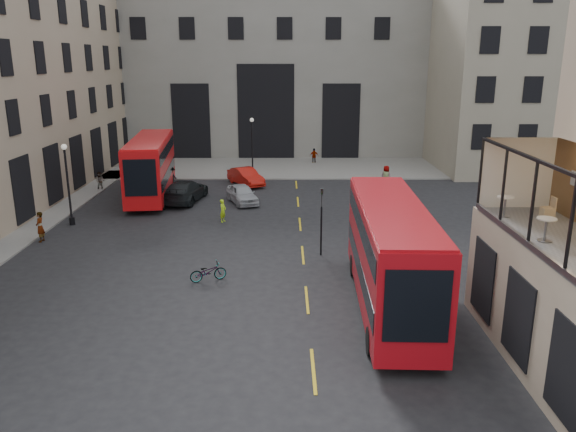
{
  "coord_description": "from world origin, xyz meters",
  "views": [
    {
      "loc": [
        -2.99,
        -17.45,
        10.57
      ],
      "look_at": [
        -2.84,
        9.39,
        3.0
      ],
      "focal_mm": 35.0,
      "sensor_mm": 36.0,
      "label": 1
    }
  ],
  "objects_px": {
    "cafe_table_far": "(505,203)",
    "pedestrian_c": "(314,156)",
    "traffic_light_far": "(138,161)",
    "car_b": "(246,177)",
    "pedestrian_d": "(386,177)",
    "pedestrian_e": "(40,227)",
    "street_lamp_a": "(69,189)",
    "pedestrian_a": "(100,181)",
    "street_lamp_b": "(252,150)",
    "pedestrian_b": "(172,177)",
    "car_a": "(242,194)",
    "bus_near": "(391,251)",
    "cafe_chair_d": "(548,213)",
    "bicycle": "(208,272)",
    "car_c": "(185,191)",
    "cafe_table_mid": "(546,226)",
    "traffic_light_near": "(321,213)",
    "cyclist": "(223,211)"
  },
  "relations": [
    {
      "from": "car_c",
      "to": "pedestrian_d",
      "type": "relative_size",
      "value": 3.03
    },
    {
      "from": "cafe_table_far",
      "to": "pedestrian_c",
      "type": "bearing_deg",
      "value": 98.68
    },
    {
      "from": "cyclist",
      "to": "pedestrian_b",
      "type": "distance_m",
      "value": 11.92
    },
    {
      "from": "street_lamp_a",
      "to": "pedestrian_c",
      "type": "height_order",
      "value": "street_lamp_a"
    },
    {
      "from": "car_b",
      "to": "car_c",
      "type": "distance_m",
      "value": 7.12
    },
    {
      "from": "street_lamp_b",
      "to": "cafe_chair_d",
      "type": "bearing_deg",
      "value": -66.99
    },
    {
      "from": "bicycle",
      "to": "cyclist",
      "type": "distance_m",
      "value": 10.37
    },
    {
      "from": "traffic_light_far",
      "to": "bicycle",
      "type": "relative_size",
      "value": 2.1
    },
    {
      "from": "traffic_light_far",
      "to": "bus_near",
      "type": "distance_m",
      "value": 28.18
    },
    {
      "from": "pedestrian_e",
      "to": "cafe_table_far",
      "type": "distance_m",
      "value": 25.9
    },
    {
      "from": "traffic_light_far",
      "to": "car_a",
      "type": "bearing_deg",
      "value": -26.14
    },
    {
      "from": "traffic_light_near",
      "to": "street_lamp_a",
      "type": "xyz_separation_m",
      "value": [
        -16.0,
        6.0,
        -0.03
      ]
    },
    {
      "from": "pedestrian_a",
      "to": "cafe_table_mid",
      "type": "distance_m",
      "value": 36.65
    },
    {
      "from": "traffic_light_near",
      "to": "car_c",
      "type": "bearing_deg",
      "value": 128.25
    },
    {
      "from": "street_lamp_b",
      "to": "pedestrian_b",
      "type": "relative_size",
      "value": 3.13
    },
    {
      "from": "pedestrian_c",
      "to": "pedestrian_e",
      "type": "relative_size",
      "value": 0.88
    },
    {
      "from": "car_a",
      "to": "car_c",
      "type": "distance_m",
      "value": 4.42
    },
    {
      "from": "pedestrian_e",
      "to": "traffic_light_far",
      "type": "bearing_deg",
      "value": 169.62
    },
    {
      "from": "car_b",
      "to": "cyclist",
      "type": "xyz_separation_m",
      "value": [
        -0.78,
        -11.26,
        0.03
      ]
    },
    {
      "from": "car_b",
      "to": "pedestrian_d",
      "type": "relative_size",
      "value": 2.4
    },
    {
      "from": "bus_near",
      "to": "bicycle",
      "type": "bearing_deg",
      "value": 159.46
    },
    {
      "from": "street_lamp_b",
      "to": "cafe_table_far",
      "type": "height_order",
      "value": "cafe_table_far"
    },
    {
      "from": "traffic_light_near",
      "to": "cyclist",
      "type": "xyz_separation_m",
      "value": [
        -6.13,
        6.63,
        -1.66
      ]
    },
    {
      "from": "street_lamp_a",
      "to": "pedestrian_b",
      "type": "xyz_separation_m",
      "value": [
        4.42,
        11.23,
        -1.54
      ]
    },
    {
      "from": "bus_near",
      "to": "pedestrian_a",
      "type": "bearing_deg",
      "value": 131.02
    },
    {
      "from": "street_lamp_b",
      "to": "bus_near",
      "type": "distance_m",
      "value": 29.8
    },
    {
      "from": "bus_near",
      "to": "pedestrian_b",
      "type": "bearing_deg",
      "value": 120.38
    },
    {
      "from": "street_lamp_b",
      "to": "pedestrian_c",
      "type": "relative_size",
      "value": 3.32
    },
    {
      "from": "cafe_table_mid",
      "to": "bus_near",
      "type": "bearing_deg",
      "value": 132.46
    },
    {
      "from": "pedestrian_e",
      "to": "bicycle",
      "type": "bearing_deg",
      "value": 60.34
    },
    {
      "from": "cyclist",
      "to": "cafe_chair_d",
      "type": "xyz_separation_m",
      "value": [
        14.21,
        -15.44,
        4.1
      ]
    },
    {
      "from": "traffic_light_far",
      "to": "pedestrian_a",
      "type": "distance_m",
      "value": 3.62
    },
    {
      "from": "pedestrian_b",
      "to": "cafe_chair_d",
      "type": "relative_size",
      "value": 1.93
    },
    {
      "from": "pedestrian_c",
      "to": "cafe_table_far",
      "type": "relative_size",
      "value": 2.03
    },
    {
      "from": "street_lamp_b",
      "to": "street_lamp_a",
      "type": "bearing_deg",
      "value": -124.51
    },
    {
      "from": "bus_near",
      "to": "pedestrian_a",
      "type": "xyz_separation_m",
      "value": [
        -19.75,
        22.7,
        -1.83
      ]
    },
    {
      "from": "traffic_light_far",
      "to": "pedestrian_c",
      "type": "height_order",
      "value": "traffic_light_far"
    },
    {
      "from": "bicycle",
      "to": "pedestrian_d",
      "type": "height_order",
      "value": "pedestrian_d"
    },
    {
      "from": "traffic_light_far",
      "to": "cafe_table_mid",
      "type": "bearing_deg",
      "value": -52.9
    },
    {
      "from": "cafe_table_far",
      "to": "traffic_light_far",
      "type": "bearing_deg",
      "value": 130.2
    },
    {
      "from": "cyclist",
      "to": "cafe_table_mid",
      "type": "relative_size",
      "value": 1.88
    },
    {
      "from": "traffic_light_near",
      "to": "pedestrian_e",
      "type": "relative_size",
      "value": 2.08
    },
    {
      "from": "car_a",
      "to": "pedestrian_b",
      "type": "distance_m",
      "value": 8.45
    },
    {
      "from": "cafe_table_far",
      "to": "car_a",
      "type": "bearing_deg",
      "value": 120.48
    },
    {
      "from": "bus_near",
      "to": "car_c",
      "type": "xyz_separation_m",
      "value": [
        -12.13,
        19.01,
        -1.8
      ]
    },
    {
      "from": "street_lamp_a",
      "to": "pedestrian_a",
      "type": "height_order",
      "value": "street_lamp_a"
    },
    {
      "from": "car_a",
      "to": "cafe_chair_d",
      "type": "distance_m",
      "value": 24.78
    },
    {
      "from": "traffic_light_far",
      "to": "pedestrian_a",
      "type": "height_order",
      "value": "traffic_light_far"
    },
    {
      "from": "pedestrian_e",
      "to": "pedestrian_d",
      "type": "bearing_deg",
      "value": 122.3
    },
    {
      "from": "pedestrian_d",
      "to": "cafe_chair_d",
      "type": "xyz_separation_m",
      "value": [
        1.54,
        -25.73,
        3.93
      ]
    }
  ]
}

